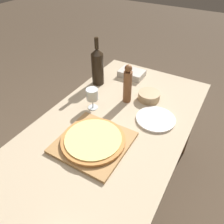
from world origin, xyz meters
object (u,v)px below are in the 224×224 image
(pepper_mill, at_px, (128,85))
(small_bowl, at_px, (149,96))
(wine_bottle, at_px, (98,66))
(wine_glass, at_px, (92,95))
(pizza, at_px, (93,140))

(pepper_mill, distance_m, small_bowl, 0.18)
(wine_bottle, relative_size, pepper_mill, 1.31)
(small_bowl, bearing_deg, wine_bottle, 179.60)
(small_bowl, bearing_deg, pepper_mill, -143.60)
(small_bowl, bearing_deg, wine_glass, -135.64)
(wine_glass, bearing_deg, pizza, -55.49)
(wine_bottle, bearing_deg, small_bowl, -0.40)
(pizza, relative_size, pepper_mill, 1.29)
(pepper_mill, xyz_separation_m, small_bowl, (0.12, 0.09, -0.10))
(pizza, distance_m, small_bowl, 0.54)
(wine_bottle, height_order, pepper_mill, wine_bottle)
(pizza, height_order, small_bowl, small_bowl)
(pizza, xyz_separation_m, pepper_mill, (-0.02, 0.44, 0.10))
(wine_bottle, distance_m, small_bowl, 0.43)
(pizza, bearing_deg, small_bowl, 79.52)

